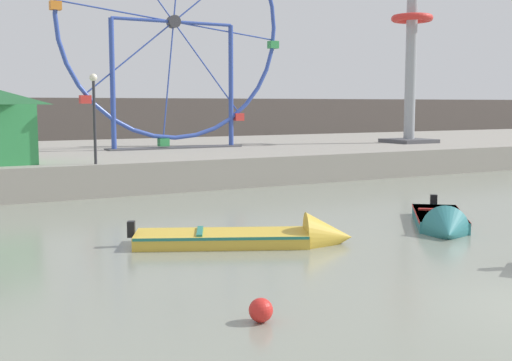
% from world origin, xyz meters
% --- Properties ---
extents(quay_promenade, '(110.00, 19.45, 1.39)m').
position_xyz_m(quay_promenade, '(0.00, 28.85, 0.70)').
color(quay_promenade, gray).
rests_on(quay_promenade, ground_plane).
extents(distant_town_skyline, '(140.00, 3.00, 4.40)m').
position_xyz_m(distant_town_skyline, '(0.00, 47.01, 2.20)').
color(distant_town_skyline, '#564C47').
rests_on(distant_town_skyline, ground_plane).
extents(motorboat_teal_painted, '(4.08, 4.60, 1.41)m').
position_xyz_m(motorboat_teal_painted, '(3.87, 7.23, 0.20)').
color(motorboat_teal_painted, teal).
rests_on(motorboat_teal_painted, ground_plane).
extents(motorboat_mustard_yellow, '(6.08, 3.90, 1.43)m').
position_xyz_m(motorboat_mustard_yellow, '(-1.92, 7.93, 0.20)').
color(motorboat_mustard_yellow, gold).
rests_on(motorboat_mustard_yellow, ground_plane).
extents(ferris_wheel_blue_frame, '(13.40, 1.20, 13.64)m').
position_xyz_m(ferris_wheel_blue_frame, '(2.97, 27.29, 8.25)').
color(ferris_wheel_blue_frame, '#334CA8').
rests_on(ferris_wheel_blue_frame, quay_promenade).
extents(drop_tower_steel_tower, '(2.80, 2.80, 15.98)m').
position_xyz_m(drop_tower_steel_tower, '(18.41, 25.13, 8.46)').
color(drop_tower_steel_tower, '#999EA3').
rests_on(drop_tower_steel_tower, quay_promenade).
extents(promenade_lamp_near, '(0.32, 0.32, 3.75)m').
position_xyz_m(promenade_lamp_near, '(-3.65, 19.60, 3.86)').
color(promenade_lamp_near, '#2D2D33').
rests_on(promenade_lamp_near, quay_promenade).
extents(mooring_buoy_orange, '(0.44, 0.44, 0.44)m').
position_xyz_m(mooring_buoy_orange, '(-5.33, 2.33, 0.22)').
color(mooring_buoy_orange, red).
rests_on(mooring_buoy_orange, ground_plane).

